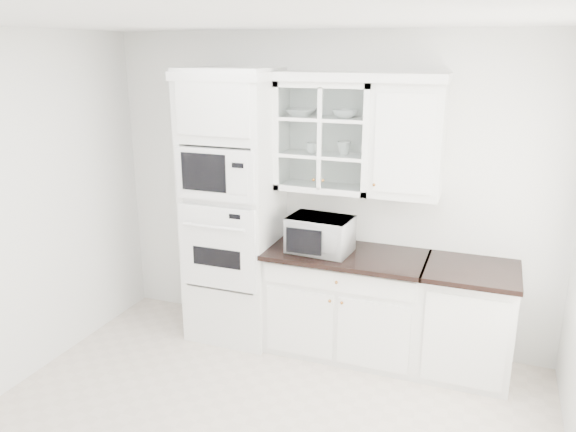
% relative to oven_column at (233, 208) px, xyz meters
% --- Properties ---
extents(room_shell, '(4.00, 3.50, 2.70)m').
position_rel_oven_column_xyz_m(room_shell, '(0.75, -0.99, 0.58)').
color(room_shell, white).
rests_on(room_shell, ground).
extents(oven_column, '(0.76, 0.68, 2.40)m').
position_rel_oven_column_xyz_m(oven_column, '(0.00, 0.00, 0.00)').
color(oven_column, white).
rests_on(oven_column, ground).
extents(base_cabinet_run, '(1.32, 0.67, 0.92)m').
position_rel_oven_column_xyz_m(base_cabinet_run, '(1.03, 0.03, -0.74)').
color(base_cabinet_run, white).
rests_on(base_cabinet_run, ground).
extents(extra_base_cabinet, '(0.72, 0.67, 0.92)m').
position_rel_oven_column_xyz_m(extra_base_cabinet, '(2.03, 0.03, -0.74)').
color(extra_base_cabinet, white).
rests_on(extra_base_cabinet, ground).
extents(upper_cabinet_glass, '(0.80, 0.33, 0.90)m').
position_rel_oven_column_xyz_m(upper_cabinet_glass, '(0.78, 0.17, 0.65)').
color(upper_cabinet_glass, white).
rests_on(upper_cabinet_glass, room_shell).
extents(upper_cabinet_solid, '(0.55, 0.33, 0.90)m').
position_rel_oven_column_xyz_m(upper_cabinet_solid, '(1.46, 0.17, 0.65)').
color(upper_cabinet_solid, white).
rests_on(upper_cabinet_solid, room_shell).
extents(crown_molding, '(2.14, 0.38, 0.07)m').
position_rel_oven_column_xyz_m(crown_molding, '(0.68, 0.14, 1.14)').
color(crown_molding, white).
rests_on(crown_molding, room_shell).
extents(countertop_microwave, '(0.55, 0.47, 0.30)m').
position_rel_oven_column_xyz_m(countertop_microwave, '(0.81, -0.03, -0.13)').
color(countertop_microwave, white).
rests_on(countertop_microwave, base_cabinet_run).
extents(bowl_a, '(0.26, 0.26, 0.06)m').
position_rel_oven_column_xyz_m(bowl_a, '(0.57, 0.17, 0.84)').
color(bowl_a, white).
rests_on(bowl_a, upper_cabinet_glass).
extents(bowl_b, '(0.26, 0.26, 0.06)m').
position_rel_oven_column_xyz_m(bowl_b, '(0.94, 0.18, 0.84)').
color(bowl_b, white).
rests_on(bowl_b, upper_cabinet_glass).
extents(cup_a, '(0.13, 0.13, 0.09)m').
position_rel_oven_column_xyz_m(cup_a, '(0.68, 0.15, 0.55)').
color(cup_a, white).
rests_on(cup_a, upper_cabinet_glass).
extents(cup_b, '(0.14, 0.14, 0.10)m').
position_rel_oven_column_xyz_m(cup_b, '(0.94, 0.18, 0.56)').
color(cup_b, white).
rests_on(cup_b, upper_cabinet_glass).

